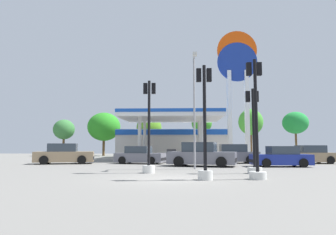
% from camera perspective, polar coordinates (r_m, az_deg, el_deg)
% --- Properties ---
extents(ground_plane, '(90.00, 90.00, 0.00)m').
position_cam_1_polar(ground_plane, '(13.07, -0.23, -11.48)').
color(ground_plane, slate).
rests_on(ground_plane, ground).
extents(gas_station, '(12.94, 14.57, 4.69)m').
position_cam_1_polar(gas_station, '(36.25, 0.92, -4.42)').
color(gas_station, beige).
rests_on(gas_station, ground).
extents(station_pole_sign, '(4.07, 0.56, 13.31)m').
position_cam_1_polar(station_pole_sign, '(32.06, 12.98, 7.54)').
color(station_pole_sign, white).
rests_on(station_pole_sign, ground).
extents(car_0, '(4.96, 3.03, 1.66)m').
position_cam_1_polar(car_0, '(21.28, 6.37, -7.11)').
color(car_0, black).
rests_on(car_0, ground).
extents(car_1, '(3.91, 1.84, 1.39)m').
position_cam_1_polar(car_1, '(22.00, 20.50, -7.06)').
color(car_1, black).
rests_on(car_1, ground).
extents(car_2, '(4.77, 2.86, 1.60)m').
position_cam_1_polar(car_2, '(25.48, -18.95, -6.63)').
color(car_2, black).
rests_on(car_2, ground).
extents(car_3, '(4.13, 2.40, 1.39)m').
position_cam_1_polar(car_3, '(24.38, -5.33, -7.19)').
color(car_3, black).
rests_on(car_3, ground).
extents(car_4, '(4.24, 2.21, 1.46)m').
position_cam_1_polar(car_4, '(26.91, 25.10, -6.47)').
color(car_4, black).
rests_on(car_4, ground).
extents(car_5, '(4.35, 2.02, 1.55)m').
position_cam_1_polar(car_5, '(25.54, 11.88, -6.86)').
color(car_5, black).
rests_on(car_5, ground).
extents(traffic_signal_0, '(0.65, 0.67, 4.79)m').
position_cam_1_polar(traffic_signal_0, '(12.67, 6.96, -3.33)').
color(traffic_signal_0, silver).
rests_on(traffic_signal_0, ground).
extents(traffic_signal_1, '(0.73, 0.73, 4.35)m').
position_cam_1_polar(traffic_signal_1, '(16.12, 15.89, -4.65)').
color(traffic_signal_1, silver).
rests_on(traffic_signal_1, ground).
extents(traffic_signal_2, '(0.71, 0.71, 5.12)m').
position_cam_1_polar(traffic_signal_2, '(13.34, 16.34, -3.01)').
color(traffic_signal_2, silver).
rests_on(traffic_signal_2, ground).
extents(traffic_signal_3, '(0.65, 0.68, 4.84)m').
position_cam_1_polar(traffic_signal_3, '(15.84, -3.61, -3.90)').
color(traffic_signal_3, silver).
rests_on(traffic_signal_3, ground).
extents(tree_0, '(3.06, 3.06, 5.28)m').
position_cam_1_polar(tree_0, '(46.52, -19.04, -2.17)').
color(tree_0, brown).
rests_on(tree_0, ground).
extents(tree_1, '(4.77, 4.77, 6.33)m').
position_cam_1_polar(tree_1, '(45.39, -11.98, -1.73)').
color(tree_1, brown).
rests_on(tree_1, ground).
extents(tree_2, '(3.60, 3.60, 5.71)m').
position_cam_1_polar(tree_2, '(43.43, -3.60, -1.99)').
color(tree_2, brown).
rests_on(tree_2, ground).
extents(tree_3, '(2.88, 2.88, 5.93)m').
position_cam_1_polar(tree_3, '(43.37, 6.38, -1.23)').
color(tree_3, brown).
rests_on(tree_3, ground).
extents(tree_4, '(3.29, 3.29, 6.45)m').
position_cam_1_polar(tree_4, '(42.49, 15.33, -0.85)').
color(tree_4, brown).
rests_on(tree_4, ground).
extents(tree_5, '(3.48, 3.48, 6.18)m').
position_cam_1_polar(tree_5, '(45.56, 22.90, -0.95)').
color(tree_5, brown).
rests_on(tree_5, ground).
extents(corner_streetlamp, '(0.24, 1.48, 6.94)m').
position_cam_1_polar(corner_streetlamp, '(18.63, 5.00, 3.20)').
color(corner_streetlamp, gray).
rests_on(corner_streetlamp, ground).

